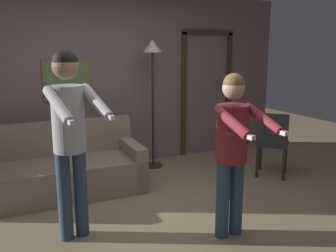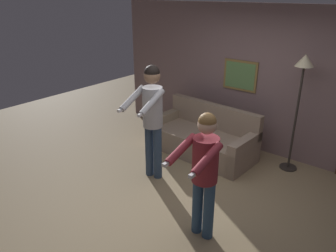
# 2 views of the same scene
# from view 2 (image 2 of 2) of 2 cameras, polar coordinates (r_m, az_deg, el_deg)

# --- Properties ---
(ground_plane) EXTENTS (12.00, 12.00, 0.00)m
(ground_plane) POSITION_cam_2_polar(r_m,az_deg,el_deg) (4.82, 4.61, -12.83)
(ground_plane) COLOR #9E8761
(back_wall_assembly) EXTENTS (6.40, 0.10, 2.60)m
(back_wall_assembly) POSITION_cam_2_polar(r_m,az_deg,el_deg) (6.01, 16.89, 7.29)
(back_wall_assembly) COLOR gray
(back_wall_assembly) RESTS_ON ground_plane
(couch) EXTENTS (1.95, 0.96, 0.87)m
(couch) POSITION_cam_2_polar(r_m,az_deg,el_deg) (5.99, 6.12, -2.30)
(couch) COLOR gray
(couch) RESTS_ON ground_plane
(torchiere_lamp) EXTENTS (0.28, 0.28, 1.91)m
(torchiere_lamp) POSITION_cam_2_polar(r_m,az_deg,el_deg) (5.41, 22.29, 7.41)
(torchiere_lamp) COLOR #332D28
(torchiere_lamp) RESTS_ON ground_plane
(person_standing_left) EXTENTS (0.49, 0.75, 1.81)m
(person_standing_left) POSITION_cam_2_polar(r_m,az_deg,el_deg) (4.89, -2.82, 2.53)
(person_standing_left) COLOR #324865
(person_standing_left) RESTS_ON ground_plane
(person_standing_right) EXTENTS (0.44, 0.68, 1.59)m
(person_standing_right) POSITION_cam_2_polar(r_m,az_deg,el_deg) (3.73, 6.31, -7.06)
(person_standing_right) COLOR #304F71
(person_standing_right) RESTS_ON ground_plane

